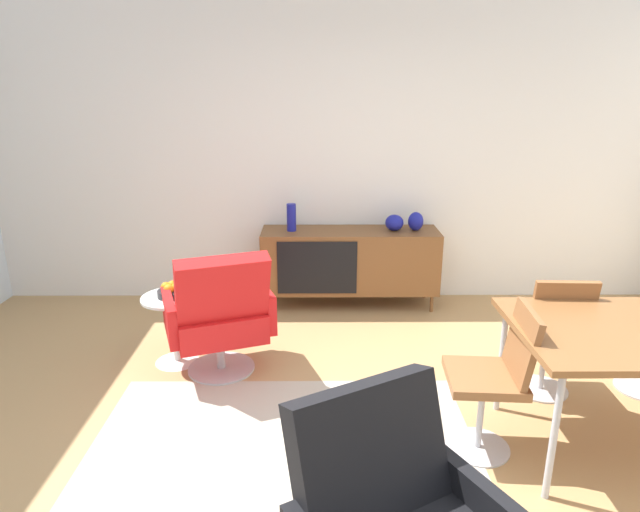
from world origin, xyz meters
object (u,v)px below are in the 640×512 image
object	(u,v)px
vase_sculptural_dark	(394,223)
sideboard	(349,260)
vase_cobalt	(291,217)
dining_chair_back_left	(552,330)
fruit_bowl	(171,291)
dining_chair_near_window	(496,375)
vase_ceramic_small	(416,221)
lounge_chair_red	(220,313)
side_table_round	(174,322)

from	to	relation	value
vase_sculptural_dark	sideboard	bearing A→B (deg)	-179.73
vase_cobalt	dining_chair_back_left	xyz separation A→B (m)	(1.74, -1.57, -0.37)
fruit_bowl	vase_sculptural_dark	bearing A→B (deg)	32.22
fruit_bowl	dining_chair_near_window	bearing A→B (deg)	-27.08
vase_ceramic_small	fruit_bowl	size ratio (longest dim) A/B	0.84
dining_chair_back_left	fruit_bowl	bearing A→B (deg)	169.60
sideboard	fruit_bowl	xyz separation A→B (m)	(-1.34, -1.10, 0.12)
vase_cobalt	fruit_bowl	bearing A→B (deg)	-126.67
dining_chair_near_window	dining_chair_back_left	distance (m)	0.78
dining_chair_near_window	fruit_bowl	xyz separation A→B (m)	(-2.02, 1.03, 0.09)
vase_cobalt	sideboard	bearing A→B (deg)	-0.20
dining_chair_back_left	fruit_bowl	size ratio (longest dim) A/B	4.28
vase_sculptural_dark	dining_chair_back_left	world-z (taller)	vase_sculptural_dark
lounge_chair_red	dining_chair_back_left	bearing A→B (deg)	-7.49
vase_ceramic_small	vase_cobalt	bearing A→B (deg)	180.00
vase_sculptural_dark	side_table_round	xyz separation A→B (m)	(-1.74, -1.10, -0.47)
vase_ceramic_small	fruit_bowl	bearing A→B (deg)	-150.42
lounge_chair_red	fruit_bowl	bearing A→B (deg)	154.02
fruit_bowl	sideboard	bearing A→B (deg)	39.19
vase_ceramic_small	fruit_bowl	xyz separation A→B (m)	(-1.93, -1.10, -0.24)
vase_ceramic_small	lounge_chair_red	bearing A→B (deg)	-140.65
vase_cobalt	fruit_bowl	size ratio (longest dim) A/B	1.23
sideboard	dining_chair_near_window	xyz separation A→B (m)	(0.67, -2.13, 0.03)
vase_cobalt	side_table_round	size ratio (longest dim) A/B	0.47
sideboard	fruit_bowl	world-z (taller)	sideboard
sideboard	vase_ceramic_small	xyz separation A→B (m)	(0.59, 0.00, 0.36)
side_table_round	dining_chair_near_window	bearing A→B (deg)	-27.09
vase_sculptural_dark	dining_chair_near_window	distance (m)	2.17
dining_chair_back_left	side_table_round	world-z (taller)	dining_chair_back_left
vase_ceramic_small	side_table_round	world-z (taller)	vase_ceramic_small
lounge_chair_red	side_table_round	distance (m)	0.44
sideboard	dining_chair_near_window	size ratio (longest dim) A/B	1.87
sideboard	side_table_round	distance (m)	1.74
dining_chair_back_left	side_table_round	bearing A→B (deg)	169.60
lounge_chair_red	fruit_bowl	size ratio (longest dim) A/B	4.73
vase_cobalt	side_table_round	bearing A→B (deg)	-126.63
vase_ceramic_small	dining_chair_near_window	bearing A→B (deg)	-87.73
sideboard	vase_ceramic_small	world-z (taller)	vase_ceramic_small
dining_chair_near_window	side_table_round	bearing A→B (deg)	152.91
vase_cobalt	fruit_bowl	distance (m)	1.40
side_table_round	sideboard	bearing A→B (deg)	39.21
side_table_round	fruit_bowl	size ratio (longest dim) A/B	2.60
sideboard	fruit_bowl	bearing A→B (deg)	-140.81
vase_ceramic_small	side_table_round	bearing A→B (deg)	-150.41
sideboard	vase_ceramic_small	bearing A→B (deg)	0.18
sideboard	lounge_chair_red	bearing A→B (deg)	-127.22
vase_cobalt	vase_ceramic_small	world-z (taller)	vase_cobalt
sideboard	dining_chair_back_left	world-z (taller)	dining_chair_back_left
fruit_bowl	dining_chair_back_left	bearing A→B (deg)	-10.40
vase_sculptural_dark	lounge_chair_red	size ratio (longest dim) A/B	0.17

